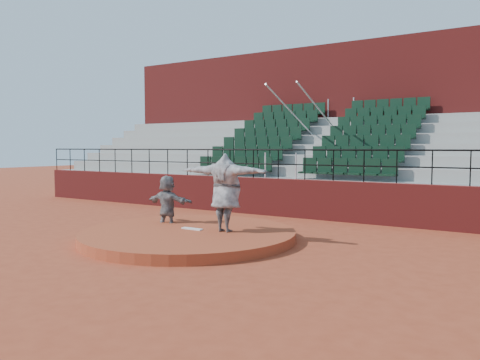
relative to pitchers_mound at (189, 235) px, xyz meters
The scene contains 9 objects.
ground 0.12m from the pitchers_mound, ahead, with size 90.00×90.00×0.00m, color #9C3D23.
pitchers_mound is the anchor object (origin of this frame).
pitching_rubber 0.21m from the pitchers_mound, 90.00° to the left, with size 0.60×0.15×0.03m, color white.
boundary_wall 5.03m from the pitchers_mound, 90.00° to the left, with size 24.00×0.30×1.30m, color maroon.
wall_railing 5.35m from the pitchers_mound, 90.00° to the left, with size 24.04×0.05×1.03m.
seating_deck 8.75m from the pitchers_mound, 90.00° to the left, with size 24.00×5.97×4.63m.
press_box_facade 13.06m from the pitchers_mound, 90.00° to the left, with size 24.00×3.00×7.10m, color maroon.
pitcher 1.48m from the pitchers_mound, 22.43° to the left, with size 2.44×0.66×1.98m, color black.
fielder 1.60m from the pitchers_mound, 152.48° to the left, with size 1.48×0.47×1.59m, color black.
Camera 1 is at (7.45, -9.40, 2.38)m, focal length 35.00 mm.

